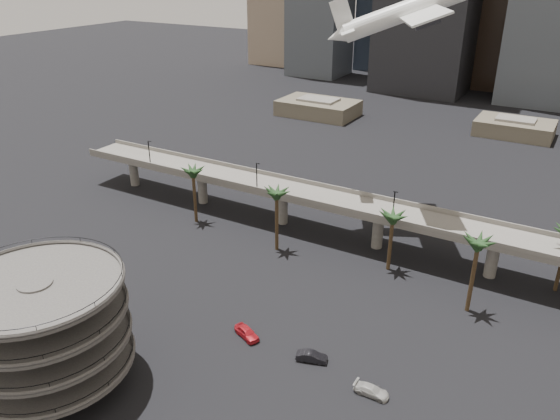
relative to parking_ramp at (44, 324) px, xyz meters
The scene contains 9 objects.
ground 16.79m from the parking_ramp, 17.10° to the left, with size 700.00×700.00×0.00m, color black.
parking_ramp is the anchor object (origin of this frame).
overpass 60.46m from the parking_ramp, 77.57° to the left, with size 130.00×9.30×14.70m.
palm_trees 56.79m from the parking_ramp, 64.34° to the left, with size 76.40×18.40×14.00m.
low_buildings 147.81m from the parking_ramp, 82.26° to the left, with size 135.00×27.50×6.80m.
airborne_jet 84.27m from the parking_ramp, 71.88° to the left, with size 33.58×31.55×16.02m.
car_a 29.08m from the parking_ramp, 51.46° to the left, with size 1.96×4.87×1.66m, color red.
car_b 36.94m from the parking_ramp, 37.48° to the left, with size 1.59×4.56×1.50m, color black.
car_c 44.20m from the parking_ramp, 27.25° to the left, with size 1.96×4.81×1.40m, color #BCBBB7.
Camera 1 is at (43.11, -38.73, 53.40)m, focal length 35.00 mm.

